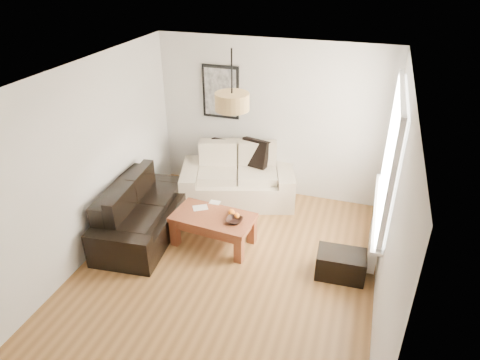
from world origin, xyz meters
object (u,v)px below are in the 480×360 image
(coffee_table, at_px, (214,229))
(ottoman, at_px, (341,264))
(sofa_leather, at_px, (143,211))
(loveseat_cream, at_px, (238,175))

(coffee_table, xyz_separation_m, ottoman, (1.82, -0.15, -0.06))
(sofa_leather, distance_m, coffee_table, 1.08)
(coffee_table, height_order, ottoman, coffee_table)
(sofa_leather, relative_size, ottoman, 2.96)
(sofa_leather, height_order, ottoman, sofa_leather)
(sofa_leather, relative_size, coffee_table, 1.61)
(sofa_leather, xyz_separation_m, ottoman, (2.88, -0.06, -0.22))
(coffee_table, bearing_deg, loveseat_cream, 92.48)
(coffee_table, bearing_deg, sofa_leather, -175.37)
(sofa_leather, bearing_deg, coffee_table, -91.17)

